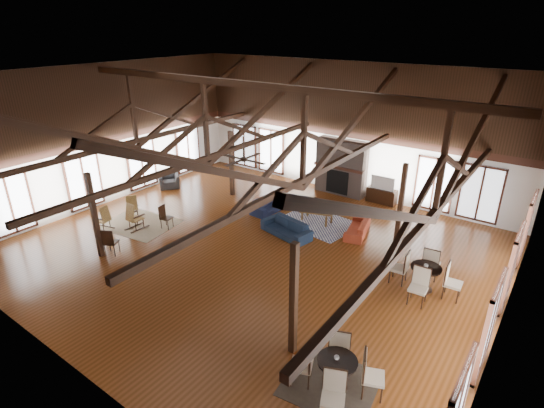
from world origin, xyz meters
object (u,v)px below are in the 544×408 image
Objects in this scene: tv_console at (382,196)px; cafe_table_near at (337,369)px; sofa_navy_front at (286,228)px; coffee_table at (317,211)px; cafe_table_far at (425,274)px; armchair at (169,181)px; sofa_orange at (357,228)px; sofa_navy_left at (271,204)px.

cafe_table_near is at bearing -72.54° from tv_console.
tv_console is at bearing 84.15° from sofa_navy_front.
sofa_navy_front is at bearing -119.40° from coffee_table.
coffee_table is at bearing 156.01° from cafe_table_far.
sofa_navy_front is 0.99× the size of cafe_table_near.
armchair is at bearing -174.50° from sofa_navy_front.
sofa_navy_front is 1.77m from coffee_table.
armchair is (-9.74, -0.80, 0.06)m from sofa_orange.
sofa_navy_front is at bearing 132.64° from cafe_table_near.
sofa_navy_front is 2.14× the size of armchair.
sofa_orange is 1.35× the size of tv_console.
sofa_navy_left is at bearing -101.92° from sofa_orange.
sofa_navy_left is 7.58m from cafe_table_far.
sofa_navy_left is 1.37× the size of coffee_table.
armchair is 0.46× the size of cafe_table_far.
cafe_table_far is (0.38, 4.94, 0.01)m from cafe_table_near.
cafe_table_near is (5.04, -5.47, 0.24)m from sofa_navy_front.
cafe_table_near is (2.88, -7.16, 0.28)m from sofa_orange.
cafe_table_near is at bearing -94.35° from cafe_table_far.
sofa_orange is 1.20× the size of coffee_table.
sofa_navy_front reaches higher than sofa_orange.
sofa_orange is at bearing -47.68° from armchair.
sofa_navy_left is at bearing -134.62° from tv_console.
armchair is at bearing -155.12° from tv_console.
cafe_table_far is at bearing 42.32° from sofa_orange.
cafe_table_near is (12.62, -6.35, 0.23)m from armchair.
cafe_table_far reaches higher than tv_console.
armchair reaches higher than sofa_navy_left.
tv_console is at bearing -27.51° from armchair.
sofa_orange is 0.84× the size of cafe_table_near.
cafe_table_far is 6.83m from tv_console.
armchair is 14.13m from cafe_table_near.
sofa_orange is 1.82× the size of armchair.
cafe_table_near is 1.60× the size of tv_console.
cafe_table_far is at bearing 6.54° from sofa_navy_front.
armchair reaches higher than sofa_navy_front.
armchair is (-7.58, 0.89, 0.01)m from sofa_navy_front.
sofa_navy_front is at bearing -65.33° from sofa_orange.
tv_console is (-0.47, 3.49, 0.07)m from sofa_orange.
tv_console reaches higher than armchair.
cafe_table_far reaches higher than sofa_navy_front.
tv_console reaches higher than sofa_navy_left.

